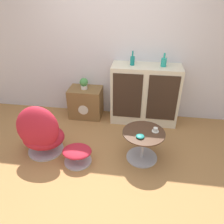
# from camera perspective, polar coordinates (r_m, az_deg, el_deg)

# --- Properties ---
(ground_plane) EXTENTS (12.00, 12.00, 0.00)m
(ground_plane) POSITION_cam_1_polar(r_m,az_deg,el_deg) (3.19, -3.61, -14.30)
(ground_plane) COLOR #A87542
(wall_back) EXTENTS (6.40, 0.06, 2.60)m
(wall_back) POSITION_cam_1_polar(r_m,az_deg,el_deg) (3.98, 0.57, 16.71)
(wall_back) COLOR silver
(wall_back) RESTS_ON ground_plane
(sideboard) EXTENTS (1.18, 0.46, 1.07)m
(sideboard) POSITION_cam_1_polar(r_m,az_deg,el_deg) (3.96, 8.52, 4.52)
(sideboard) COLOR beige
(sideboard) RESTS_ON ground_plane
(tv_console) EXTENTS (0.61, 0.44, 0.57)m
(tv_console) POSITION_cam_1_polar(r_m,az_deg,el_deg) (4.21, -6.83, 2.51)
(tv_console) COLOR brown
(tv_console) RESTS_ON ground_plane
(egg_chair) EXTENTS (0.63, 0.58, 0.84)m
(egg_chair) POSITION_cam_1_polar(r_m,az_deg,el_deg) (3.36, -18.09, -5.24)
(egg_chair) COLOR #B7B7BC
(egg_chair) RESTS_ON ground_plane
(ottoman) EXTENTS (0.42, 0.40, 0.24)m
(ottoman) POSITION_cam_1_polar(r_m,az_deg,el_deg) (3.21, -9.07, -10.54)
(ottoman) COLOR #B7B7BC
(ottoman) RESTS_ON ground_plane
(coffee_table) EXTENTS (0.60, 0.60, 0.46)m
(coffee_table) POSITION_cam_1_polar(r_m,az_deg,el_deg) (3.19, 8.08, -7.99)
(coffee_table) COLOR #B7B7BC
(coffee_table) RESTS_ON ground_plane
(vase_leftmost) EXTENTS (0.08, 0.08, 0.24)m
(vase_leftmost) POSITION_cam_1_polar(r_m,az_deg,el_deg) (3.75, 5.36, 13.31)
(vase_leftmost) COLOR #147A75
(vase_leftmost) RESTS_ON sideboard
(vase_inner_left) EXTENTS (0.09, 0.09, 0.22)m
(vase_inner_left) POSITION_cam_1_polar(r_m,az_deg,el_deg) (3.76, 13.38, 12.61)
(vase_inner_left) COLOR teal
(vase_inner_left) RESTS_ON sideboard
(potted_plant) EXTENTS (0.15, 0.15, 0.21)m
(potted_plant) POSITION_cam_1_polar(r_m,az_deg,el_deg) (4.05, -7.36, 7.49)
(potted_plant) COLOR silver
(potted_plant) RESTS_ON tv_console
(teacup) EXTENTS (0.10, 0.10, 0.06)m
(teacup) POSITION_cam_1_polar(r_m,az_deg,el_deg) (3.11, 11.28, -4.62)
(teacup) COLOR silver
(teacup) RESTS_ON coffee_table
(bowl) EXTENTS (0.11, 0.11, 0.04)m
(bowl) POSITION_cam_1_polar(r_m,az_deg,el_deg) (2.96, 7.37, -6.31)
(bowl) COLOR #1E7A70
(bowl) RESTS_ON coffee_table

